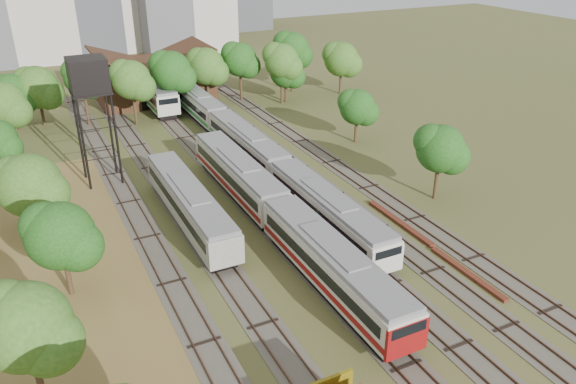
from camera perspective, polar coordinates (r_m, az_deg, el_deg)
ground at (r=38.72m, az=10.58°, el=-12.45°), size 240.00×240.00×0.00m
dry_grass_patch at (r=39.51m, az=-19.30°, el=-12.73°), size 14.00×60.00×0.04m
tracks at (r=57.26m, az=-4.81°, el=1.26°), size 24.60×80.00×0.19m
railcar_red_set at (r=46.28m, az=-0.95°, el=-2.30°), size 2.93×34.58×3.62m
railcar_green_set at (r=61.41m, az=-4.17°, el=4.79°), size 2.75×52.07×3.39m
railcar_rear at (r=82.74m, az=-13.51°, el=9.84°), size 3.06×16.08×3.79m
old_grey_coach at (r=48.75m, az=-9.97°, el=-1.22°), size 2.80×18.00×3.46m
water_tower at (r=56.64m, az=-19.61°, el=10.79°), size 3.59×3.59×12.41m
rail_pile_near at (r=44.18m, az=17.76°, el=-7.84°), size 0.51×7.70×0.26m
rail_pile_far at (r=49.69m, az=11.29°, el=-3.07°), size 0.55×8.79×0.29m
maintenance_shed at (r=86.22m, az=-13.53°, el=11.09°), size 16.45×11.55×7.58m
tree_band_left at (r=48.69m, az=-24.91°, el=0.86°), size 7.63×64.75×8.45m
tree_band_far at (r=79.47m, az=-8.36°, el=12.42°), size 47.23×10.39×9.00m
tree_band_right at (r=67.18m, az=5.95°, el=9.08°), size 6.00×39.38×7.27m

